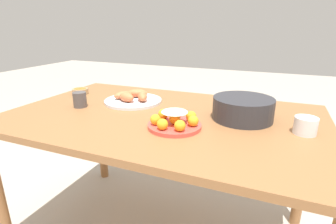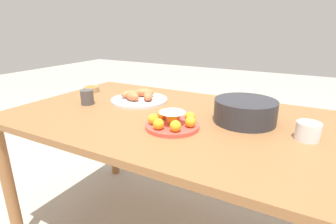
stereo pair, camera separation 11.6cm
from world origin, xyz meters
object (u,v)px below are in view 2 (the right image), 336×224
serving_bowl (245,110)px  cup_near (87,97)px  sauce_bowl (91,89)px  seafood_platter (139,98)px  dining_table (164,131)px  cup_far (308,131)px  cake_plate (172,122)px

serving_bowl → cup_near: size_ratio=3.44×
sauce_bowl → seafood_platter: size_ratio=0.31×
dining_table → sauce_bowl: 0.66m
sauce_bowl → cup_near: cup_near is taller
serving_bowl → cup_far: (0.25, -0.08, -0.02)m
cake_plate → cup_near: (-0.56, 0.08, 0.01)m
cup_far → seafood_platter: bearing=171.1°
cake_plate → cup_far: bearing=15.2°
cake_plate → sauce_bowl: size_ratio=2.33×
cake_plate → sauce_bowl: 0.80m
cup_near → cake_plate: bearing=-8.3°
cake_plate → cup_near: size_ratio=2.88×
dining_table → sauce_bowl: sauce_bowl is taller
sauce_bowl → seafood_platter: 0.39m
serving_bowl → cup_near: 0.82m
sauce_bowl → cup_far: (1.24, -0.16, 0.02)m
dining_table → cup_near: size_ratio=18.97×
cake_plate → seafood_platter: (-0.35, 0.27, -0.01)m
serving_bowl → sauce_bowl: serving_bowl is taller
sauce_bowl → cup_far: bearing=-7.4°
dining_table → cup_near: bearing=-173.1°
serving_bowl → cup_far: bearing=-17.3°
cake_plate → sauce_bowl: (-0.74, 0.30, -0.01)m
serving_bowl → sauce_bowl: 0.99m
serving_bowl → sauce_bowl: (-0.99, 0.08, -0.04)m
dining_table → sauce_bowl: (-0.63, 0.16, 0.11)m
sauce_bowl → seafood_platter: (0.39, -0.03, 0.00)m
serving_bowl → seafood_platter: serving_bowl is taller
dining_table → serving_bowl: bearing=12.1°
cup_near → cup_far: 1.06m
cake_plate → serving_bowl: bearing=40.8°
cup_near → cup_far: size_ratio=0.90×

